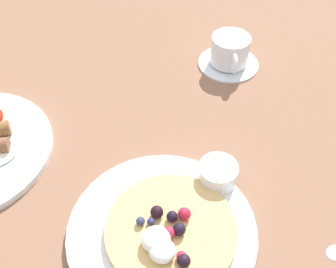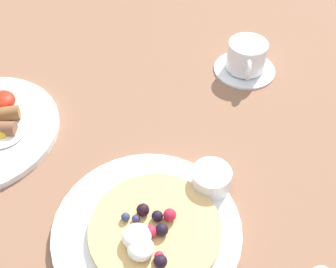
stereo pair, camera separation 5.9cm
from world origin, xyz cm
name	(u,v)px [view 1 (the left image)]	position (x,y,z in cm)	size (l,w,h in cm)	color
ground_plane	(153,159)	(0.00, 0.00, -1.50)	(192.50, 159.39, 3.00)	#855C44
pancake_plate	(162,231)	(-6.44, -13.20, 0.70)	(26.03, 26.03, 1.40)	white
pancake_with_berries	(170,231)	(-6.10, -14.63, 2.34)	(17.86, 17.86, 3.54)	tan
syrup_ramekin	(218,173)	(4.79, -10.78, 3.05)	(5.81, 5.81, 3.21)	white
coffee_saucer	(228,63)	(25.11, 11.78, 0.42)	(12.08, 12.08, 0.83)	white
coffee_cup	(230,50)	(25.03, 11.64, 3.71)	(7.52, 9.78, 5.55)	white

